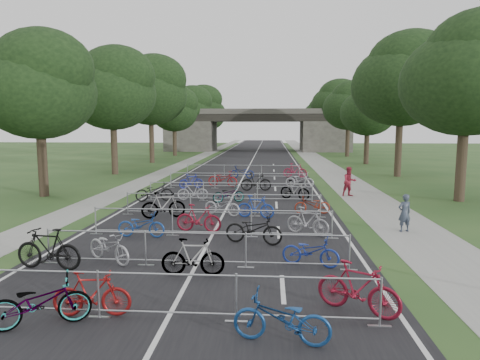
{
  "coord_description": "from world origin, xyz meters",
  "views": [
    {
      "loc": [
        2.24,
        -8.83,
        4.25
      ],
      "look_at": [
        0.48,
        16.0,
        1.1
      ],
      "focal_mm": 32.0,
      "sensor_mm": 36.0,
      "label": 1
    }
  ],
  "objects_px": {
    "bike_1": "(92,294)",
    "bike_0": "(40,302)",
    "overpass_bridge": "(257,130)",
    "pedestrian_b": "(349,182)",
    "bike_2": "(282,319)",
    "pedestrian_a": "(405,213)"
  },
  "relations": [
    {
      "from": "bike_1",
      "to": "bike_0",
      "type": "bearing_deg",
      "value": 115.96
    },
    {
      "from": "overpass_bridge",
      "to": "bike_0",
      "type": "height_order",
      "value": "overpass_bridge"
    },
    {
      "from": "overpass_bridge",
      "to": "pedestrian_b",
      "type": "bearing_deg",
      "value": -81.61
    },
    {
      "from": "overpass_bridge",
      "to": "bike_2",
      "type": "distance_m",
      "value": 65.98
    },
    {
      "from": "bike_2",
      "to": "pedestrian_b",
      "type": "relative_size",
      "value": 1.08
    },
    {
      "from": "pedestrian_a",
      "to": "pedestrian_b",
      "type": "relative_size",
      "value": 0.86
    },
    {
      "from": "overpass_bridge",
      "to": "pedestrian_a",
      "type": "relative_size",
      "value": 20.15
    },
    {
      "from": "pedestrian_a",
      "to": "bike_1",
      "type": "bearing_deg",
      "value": 25.49
    },
    {
      "from": "bike_0",
      "to": "bike_1",
      "type": "relative_size",
      "value": 1.19
    },
    {
      "from": "bike_0",
      "to": "bike_2",
      "type": "distance_m",
      "value": 5.1
    },
    {
      "from": "bike_0",
      "to": "bike_1",
      "type": "bearing_deg",
      "value": -82.31
    },
    {
      "from": "overpass_bridge",
      "to": "bike_2",
      "type": "height_order",
      "value": "overpass_bridge"
    },
    {
      "from": "bike_0",
      "to": "bike_2",
      "type": "bearing_deg",
      "value": -117.96
    },
    {
      "from": "overpass_bridge",
      "to": "pedestrian_b",
      "type": "relative_size",
      "value": 17.28
    },
    {
      "from": "overpass_bridge",
      "to": "bike_1",
      "type": "bearing_deg",
      "value": -91.5
    },
    {
      "from": "pedestrian_b",
      "to": "pedestrian_a",
      "type": "bearing_deg",
      "value": -101.66
    },
    {
      "from": "bike_0",
      "to": "pedestrian_b",
      "type": "xyz_separation_m",
      "value": [
        9.64,
        17.76,
        0.35
      ]
    },
    {
      "from": "pedestrian_a",
      "to": "bike_2",
      "type": "bearing_deg",
      "value": 44.5
    },
    {
      "from": "bike_2",
      "to": "pedestrian_a",
      "type": "distance_m",
      "value": 10.7
    },
    {
      "from": "bike_2",
      "to": "pedestrian_a",
      "type": "bearing_deg",
      "value": 160.87
    },
    {
      "from": "bike_0",
      "to": "bike_1",
      "type": "distance_m",
      "value": 1.05
    },
    {
      "from": "pedestrian_a",
      "to": "pedestrian_b",
      "type": "height_order",
      "value": "pedestrian_b"
    }
  ]
}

